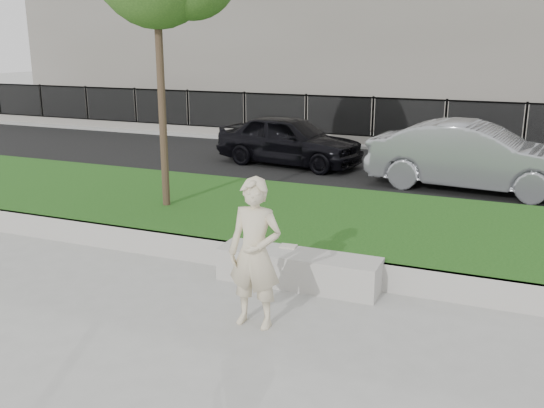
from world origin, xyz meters
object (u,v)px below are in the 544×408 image
at_px(stone_bench, 298,269).
at_px(man, 255,254).
at_px(book, 288,246).
at_px(car_silver, 474,157).
at_px(car_dark, 289,140).

relative_size(stone_bench, man, 1.26).
xyz_separation_m(man, book, (-0.17, 1.52, -0.42)).
relative_size(book, car_silver, 0.05).
bearing_deg(car_silver, car_dark, 83.35).
relative_size(stone_bench, car_silver, 0.50).
height_order(book, car_dark, car_dark).
distance_m(man, car_silver, 8.08).
distance_m(book, car_silver, 6.67).
distance_m(stone_bench, car_silver, 6.79).
xyz_separation_m(man, car_silver, (1.80, 7.88, -0.11)).
bearing_deg(man, car_dark, 108.66).
relative_size(car_dark, car_silver, 0.86).
bearing_deg(book, stone_bench, -43.11).
relative_size(stone_bench, book, 9.91).
height_order(stone_bench, car_dark, car_dark).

